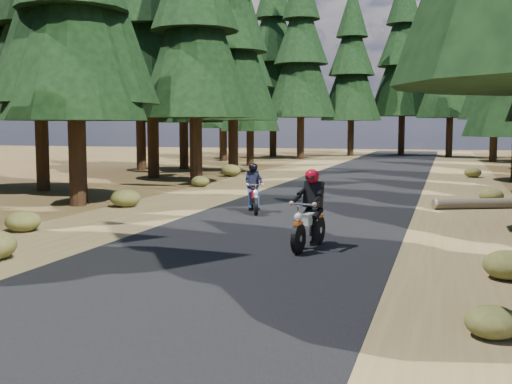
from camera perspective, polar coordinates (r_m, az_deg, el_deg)
ground at (r=12.34m, az=-2.00°, el=-5.77°), size 120.00×120.00×0.00m
road at (r=17.08m, az=3.36°, el=-2.51°), size 6.00×100.00×0.01m
shoulder_l at (r=18.66m, az=-10.53°, el=-1.89°), size 3.20×100.00×0.01m
shoulder_r at (r=16.65m, az=18.98°, el=-3.04°), size 3.20×100.00×0.01m
pine_forest at (r=33.17m, az=10.01°, el=15.14°), size 34.59×55.08×16.32m
understory_shrubs at (r=19.16m, az=6.44°, el=-0.83°), size 14.16×30.62×0.64m
rider_lead at (r=13.01m, az=4.73°, el=-2.75°), size 0.80×1.87×1.61m
rider_follow at (r=18.36m, az=-0.21°, el=-0.41°), size 1.07×1.66×1.43m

